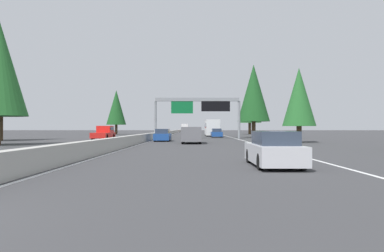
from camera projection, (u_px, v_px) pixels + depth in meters
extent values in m
plane|color=#38383A|center=(165.00, 136.00, 65.44)|extent=(320.00, 320.00, 0.00)
cube|color=#ADAAA3|center=(171.00, 132.00, 85.45)|extent=(180.00, 0.56, 0.90)
cube|color=silver|center=(223.00, 135.00, 75.34)|extent=(160.00, 0.16, 0.01)
cube|color=silver|center=(170.00, 135.00, 75.44)|extent=(160.00, 0.16, 0.01)
cylinder|color=gray|center=(155.00, 120.00, 52.25)|extent=(0.36, 0.36, 5.50)
cylinder|color=gray|center=(239.00, 120.00, 52.14)|extent=(0.36, 0.36, 5.50)
cube|color=gray|center=(197.00, 100.00, 52.21)|extent=(0.50, 12.32, 0.50)
cube|color=#0C602D|center=(182.00, 107.00, 52.08)|extent=(0.12, 3.20, 1.90)
cube|color=black|center=(216.00, 106.00, 52.03)|extent=(0.16, 4.20, 1.50)
cube|color=silver|center=(273.00, 153.00, 14.89)|extent=(4.40, 1.80, 0.76)
cube|color=#2D3847|center=(275.00, 138.00, 14.67)|extent=(2.46, 1.51, 0.56)
cylinder|color=black|center=(249.00, 156.00, 16.30)|extent=(0.64, 0.22, 0.64)
cylinder|color=black|center=(284.00, 156.00, 16.29)|extent=(0.64, 0.22, 0.64)
cylinder|color=black|center=(261.00, 162.00, 13.49)|extent=(0.64, 0.22, 0.64)
cylinder|color=black|center=(302.00, 162.00, 13.47)|extent=(0.64, 0.22, 0.64)
cube|color=slate|center=(192.00, 134.00, 36.50)|extent=(5.00, 1.95, 1.44)
cube|color=#2D3847|center=(191.00, 132.00, 34.21)|extent=(0.08, 1.48, 0.56)
cylinder|color=black|center=(184.00, 139.00, 38.21)|extent=(0.70, 0.24, 0.70)
cylinder|color=black|center=(200.00, 139.00, 38.19)|extent=(0.70, 0.24, 0.70)
cylinder|color=black|center=(183.00, 141.00, 34.81)|extent=(0.70, 0.24, 0.70)
cylinder|color=black|center=(200.00, 141.00, 34.79)|extent=(0.70, 0.24, 0.70)
cube|color=white|center=(212.00, 127.00, 69.58)|extent=(11.50, 2.50, 2.90)
cube|color=#2D3847|center=(212.00, 126.00, 69.58)|extent=(11.04, 2.55, 0.84)
cylinder|color=black|center=(206.00, 133.00, 73.60)|extent=(1.00, 0.30, 1.00)
cylinder|color=black|center=(216.00, 133.00, 73.59)|extent=(1.00, 0.30, 1.00)
cylinder|color=black|center=(207.00, 134.00, 65.56)|extent=(1.00, 0.30, 1.00)
cylinder|color=black|center=(219.00, 134.00, 65.54)|extent=(1.00, 0.30, 1.00)
cube|color=#AD931E|center=(194.00, 132.00, 96.28)|extent=(4.40, 1.80, 0.76)
cube|color=#2D3847|center=(194.00, 129.00, 96.06)|extent=(2.46, 1.51, 0.56)
cylinder|color=black|center=(191.00, 132.00, 97.69)|extent=(0.64, 0.22, 0.64)
cylinder|color=black|center=(197.00, 132.00, 97.68)|extent=(0.64, 0.22, 0.64)
cylinder|color=black|center=(191.00, 132.00, 94.87)|extent=(0.64, 0.22, 0.64)
cylinder|color=black|center=(197.00, 132.00, 94.86)|extent=(0.64, 0.22, 0.64)
cube|color=#1E4793|center=(216.00, 134.00, 59.90)|extent=(4.40, 1.80, 0.76)
cube|color=#2D3847|center=(217.00, 130.00, 59.68)|extent=(2.46, 1.51, 0.56)
cylinder|color=black|center=(211.00, 135.00, 61.31)|extent=(0.64, 0.22, 0.64)
cylinder|color=black|center=(221.00, 135.00, 61.30)|extent=(0.64, 0.22, 0.64)
cylinder|color=black|center=(212.00, 135.00, 58.49)|extent=(0.64, 0.22, 0.64)
cylinder|color=black|center=(222.00, 135.00, 58.48)|extent=(0.64, 0.22, 0.64)
cube|color=white|center=(185.00, 127.00, 128.67)|extent=(6.12, 2.40, 2.50)
cube|color=white|center=(185.00, 128.00, 132.91)|extent=(2.38, 2.30, 1.90)
cylinder|color=black|center=(182.00, 131.00, 132.75)|extent=(0.90, 0.28, 0.90)
cylinder|color=black|center=(188.00, 131.00, 132.73)|extent=(0.90, 0.28, 0.90)
cylinder|color=black|center=(182.00, 131.00, 126.97)|extent=(0.90, 0.28, 0.90)
cylinder|color=black|center=(188.00, 131.00, 126.95)|extent=(0.90, 0.28, 0.90)
cube|color=red|center=(195.00, 131.00, 119.24)|extent=(5.60, 2.00, 0.70)
cube|color=red|center=(195.00, 128.00, 120.25)|extent=(2.24, 1.84, 0.90)
cube|color=#2D3847|center=(195.00, 128.00, 120.25)|extent=(2.02, 1.92, 0.41)
cylinder|color=black|center=(192.00, 131.00, 121.10)|extent=(0.80, 0.28, 0.80)
cylinder|color=black|center=(197.00, 131.00, 121.08)|extent=(0.80, 0.28, 0.80)
cylinder|color=black|center=(192.00, 131.00, 117.40)|extent=(0.80, 0.28, 0.80)
cylinder|color=black|center=(197.00, 131.00, 117.39)|extent=(0.80, 0.28, 0.80)
cube|color=#1E4793|center=(163.00, 137.00, 42.40)|extent=(4.40, 1.80, 0.76)
cube|color=#2D3847|center=(162.00, 131.00, 42.18)|extent=(2.46, 1.51, 0.56)
cylinder|color=black|center=(157.00, 138.00, 43.81)|extent=(0.64, 0.22, 0.64)
cylinder|color=black|center=(170.00, 138.00, 43.80)|extent=(0.64, 0.22, 0.64)
cylinder|color=black|center=(155.00, 139.00, 40.99)|extent=(0.64, 0.22, 0.64)
cylinder|color=black|center=(168.00, 139.00, 40.98)|extent=(0.64, 0.22, 0.64)
cube|color=red|center=(103.00, 135.00, 47.23)|extent=(5.60, 2.00, 0.70)
cube|color=red|center=(105.00, 129.00, 48.24)|extent=(2.24, 1.84, 0.90)
cube|color=#2D3847|center=(105.00, 128.00, 48.24)|extent=(2.02, 1.92, 0.41)
cylinder|color=black|center=(101.00, 136.00, 49.09)|extent=(0.80, 0.28, 0.80)
cylinder|color=black|center=(113.00, 136.00, 49.07)|extent=(0.80, 0.28, 0.80)
cylinder|color=black|center=(93.00, 137.00, 45.39)|extent=(0.80, 0.28, 0.80)
cylinder|color=black|center=(106.00, 137.00, 45.38)|extent=(0.80, 0.28, 0.80)
cylinder|color=#4C3823|center=(299.00, 134.00, 38.65)|extent=(0.56, 0.56, 1.79)
cone|color=#236028|center=(299.00, 97.00, 38.67)|extent=(3.59, 3.59, 6.36)
cylinder|color=#4C3823|center=(254.00, 129.00, 58.66)|extent=(0.65, 0.65, 2.65)
cone|color=#194C1E|center=(254.00, 93.00, 58.69)|extent=(5.31, 5.31, 9.41)
cylinder|color=#4C3823|center=(250.00, 128.00, 86.80)|extent=(0.67, 0.67, 2.84)
cone|color=#236028|center=(250.00, 102.00, 86.83)|extent=(5.67, 5.67, 10.06)
cylinder|color=#4C3823|center=(0.00, 128.00, 44.44)|extent=(0.70, 0.70, 3.16)
cone|color=#143D19|center=(0.00, 71.00, 44.47)|extent=(6.32, 6.32, 11.21)
cylinder|color=#4C3823|center=(116.00, 129.00, 85.33)|extent=(0.62, 0.62, 2.34)
cone|color=#194C1E|center=(116.00, 107.00, 85.35)|extent=(4.68, 4.68, 8.29)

